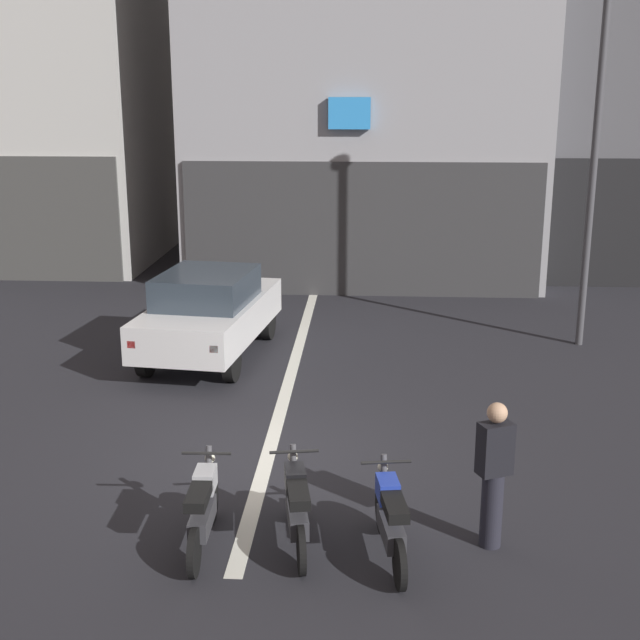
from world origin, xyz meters
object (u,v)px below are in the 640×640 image
Objects in this scene: street_lamp at (597,130)px; car_white_crossing_near at (209,311)px; motorcycle_blue_row_centre at (390,518)px; motorcycle_silver_row_leftmost at (203,508)px; person_by_motorcycles at (494,474)px; motorcycle_black_row_left_mid at (297,506)px.

car_white_crossing_near is at bearing -170.22° from street_lamp.
car_white_crossing_near is 2.58× the size of motorcycle_blue_row_centre.
motorcycle_silver_row_leftmost is at bearing 176.95° from motorcycle_blue_row_centre.
car_white_crossing_near reaches higher than motorcycle_silver_row_leftmost.
car_white_crossing_near is at bearing 123.41° from person_by_motorcycles.
person_by_motorcycles is (3.14, 0.20, 0.40)m from motorcycle_silver_row_leftmost.
motorcycle_silver_row_leftmost is 1.01× the size of motorcycle_black_row_left_mid.
motorcycle_blue_row_centre is (3.20, -6.85, -0.43)m from car_white_crossing_near.
motorcycle_blue_row_centre is (2.03, -0.11, 0.00)m from motorcycle_silver_row_leftmost.
car_white_crossing_near is 0.63× the size of street_lamp.
car_white_crossing_near is 6.85m from motorcycle_silver_row_leftmost.
motorcycle_black_row_left_mid is at bearing -121.89° from street_lamp.
car_white_crossing_near is 2.58× the size of motorcycle_black_row_left_mid.
car_white_crossing_near reaches higher than motorcycle_black_row_left_mid.
car_white_crossing_near is 7.83m from person_by_motorcycles.
person_by_motorcycles is at bearing -56.59° from car_white_crossing_near.
motorcycle_silver_row_leftmost is (1.17, -6.74, -0.43)m from car_white_crossing_near.
motorcycle_blue_row_centre is at bearing -115.62° from street_lamp.
street_lamp is at bearing 58.11° from motorcycle_black_row_left_mid.
car_white_crossing_near is 2.56× the size of motorcycle_silver_row_leftmost.
street_lamp reaches higher than car_white_crossing_near.
motorcycle_silver_row_leftmost is 1.02m from motorcycle_black_row_left_mid.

